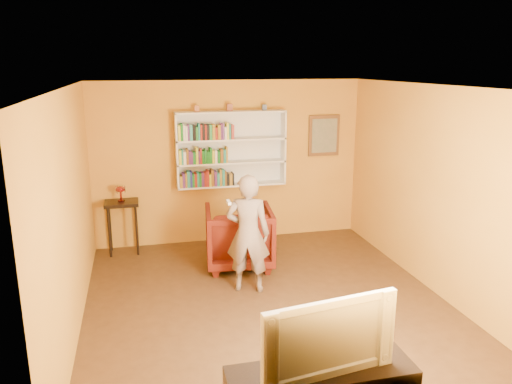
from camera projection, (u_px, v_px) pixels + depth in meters
room_shell at (268, 228)px, 6.08m from camera, size 5.30×5.80×2.88m
bookshelf at (230, 149)px, 8.20m from camera, size 1.80×0.29×1.23m
books_row_lower at (206, 179)px, 8.12m from camera, size 0.88×0.19×0.27m
books_row_middle at (203, 156)px, 8.02m from camera, size 0.78×0.19×0.27m
books_row_upper at (205, 132)px, 7.93m from camera, size 0.89×0.19×0.27m
ornament_left at (197, 109)px, 7.85m from camera, size 0.07×0.07×0.10m
ornament_centre at (230, 107)px, 7.97m from camera, size 0.09×0.09×0.12m
ornament_right at (264, 107)px, 8.10m from camera, size 0.07×0.07×0.09m
framed_painting at (324, 136)px, 8.58m from camera, size 0.55×0.05×0.70m
console_table at (122, 210)px, 7.87m from camera, size 0.52×0.40×0.85m
ruby_lustre at (121, 191)px, 7.79m from camera, size 0.15×0.15×0.24m
armchair at (239, 237)px, 7.43m from camera, size 1.08×1.10×0.91m
person at (248, 234)px, 6.53m from camera, size 0.67×0.55×1.59m
game_remote at (229, 202)px, 6.08m from camera, size 0.04×0.15×0.04m
television at (323, 332)px, 3.96m from camera, size 1.16×0.32×0.66m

